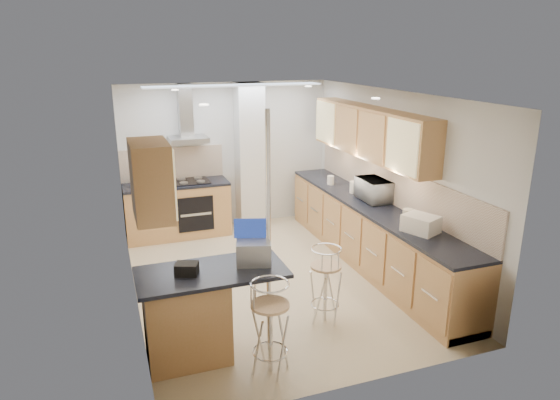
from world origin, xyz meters
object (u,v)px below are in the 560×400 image
object	(u,v)px
laptop	(254,252)
bar_stool_end	(325,284)
bread_bin	(421,224)
bar_stool_near	(270,328)
microwave	(375,190)

from	to	relation	value
laptop	bar_stool_end	bearing A→B (deg)	29.06
bread_bin	bar_stool_end	bearing A→B (deg)	158.53
laptop	bar_stool_near	distance (m)	0.77
bar_stool_near	laptop	bearing A→B (deg)	110.31
bread_bin	laptop	bearing A→B (deg)	162.75
microwave	bar_stool_end	bearing A→B (deg)	135.18
laptop	bar_stool_end	size ratio (longest dim) A/B	0.38
laptop	bar_stool_near	world-z (taller)	laptop
microwave	bar_stool_end	distance (m)	2.06
bar_stool_end	microwave	bearing A→B (deg)	-39.95
laptop	bar_stool_near	bearing A→B (deg)	-72.76
bar_stool_near	bar_stool_end	world-z (taller)	bar_stool_near
microwave	laptop	size ratio (longest dim) A/B	1.65
microwave	bar_stool_near	distance (m)	3.16
bar_stool_near	bar_stool_end	size ratio (longest dim) A/B	1.06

